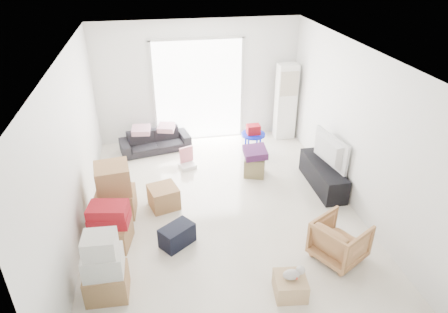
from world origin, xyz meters
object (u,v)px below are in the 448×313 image
sofa (155,138)px  ottoman (255,166)px  kids_table (253,133)px  ac_tower (286,102)px  tv_console (323,175)px  wood_crate (290,286)px  armchair (340,239)px  television (325,161)px

sofa → ottoman: (1.89, -1.42, -0.10)m
kids_table → ac_tower: bearing=35.1°
tv_console → kids_table: kids_table is taller
wood_crate → sofa: bearing=109.6°
ac_tower → sofa: 3.06m
armchair → ottoman: bearing=-15.8°
ac_tower → ottoman: size_ratio=4.45×
wood_crate → armchair: bearing=30.4°
ac_tower → wood_crate: (-1.40, -4.62, -0.74)m
tv_console → television: 0.30m
sofa → ottoman: 2.37m
sofa → ottoman: bearing=-48.3°
ac_tower → television: bearing=-88.7°
television → armchair: bearing=154.3°
ottoman → tv_console: bearing=-28.8°
television → ottoman: 1.36m
armchair → ottoman: (-0.62, 2.51, -0.15)m
ac_tower → ottoman: bearing=-125.1°
kids_table → tv_console: bearing=-58.6°
ottoman → wood_crate: bearing=-95.6°
ac_tower → television: 2.24m
sofa → kids_table: size_ratio=2.32×
armchair → wood_crate: armchair is taller
tv_console → television: size_ratio=1.39×
armchair → ottoman: size_ratio=1.75×
armchair → wood_crate: size_ratio=1.68×
tv_console → armchair: bearing=-106.0°
tv_console → sofa: size_ratio=0.92×
ac_tower → tv_console: size_ratio=1.26×
sofa → ottoman: sofa is taller
sofa → kids_table: (2.09, -0.49, 0.17)m
tv_console → kids_table: bearing=121.4°
ottoman → armchair: bearing=-76.2°
sofa → television: bearing=-45.4°
tv_console → ottoman: bearing=151.2°
kids_table → wood_crate: kids_table is taller
sofa → wood_crate: bearing=-81.7°
ac_tower → armchair: ac_tower is taller
ac_tower → television: ac_tower is taller
armchair → ac_tower: bearing=-36.5°
tv_console → kids_table: (-0.96, 1.57, 0.23)m
ottoman → wood_crate: (-0.30, -3.05, -0.06)m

